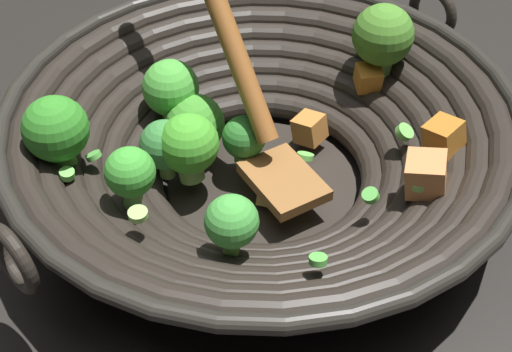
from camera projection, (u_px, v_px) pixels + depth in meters
name	position (u px, v px, depth m)	size (l,w,h in m)	color
ground_plane	(262.00, 190.00, 0.66)	(4.00, 4.00, 0.00)	black
wok	(260.00, 137.00, 0.62)	(0.43, 0.46, 0.26)	black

